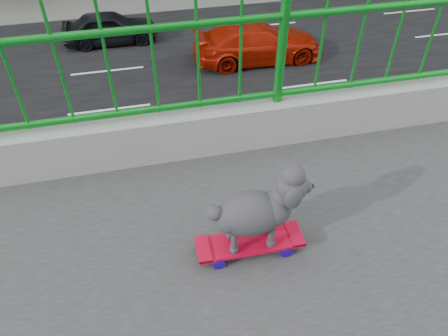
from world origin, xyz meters
name	(u,v)px	position (x,y,z in m)	size (l,w,h in m)	color
road	(110,110)	(-13.00, 0.00, 0.01)	(18.00, 90.00, 0.02)	black
skateboard	(250,243)	(-0.51, 1.58, 7.05)	(0.18, 0.55, 0.07)	red
poodle	(257,210)	(-0.51, 1.61, 7.30)	(0.22, 0.51, 0.43)	#2A282C
car_1	(287,135)	(-9.20, 5.53, 0.70)	(1.47, 4.22, 1.39)	#96959A
car_3	(257,42)	(-15.60, 6.43, 0.80)	(2.24, 5.50, 1.60)	#AF1907
car_4	(110,28)	(-18.80, 0.30, 0.72)	(1.70, 4.22, 1.44)	black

